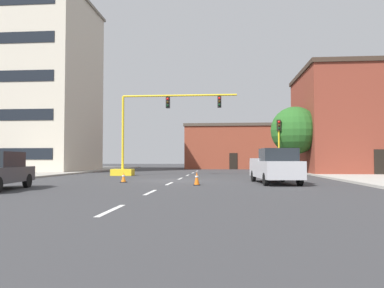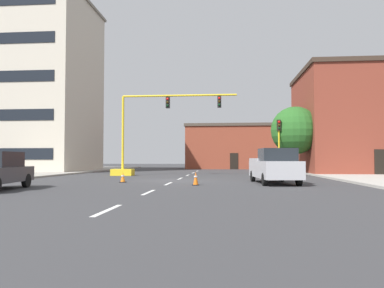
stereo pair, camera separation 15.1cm
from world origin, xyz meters
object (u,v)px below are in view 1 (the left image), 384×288
Objects in this scene: traffic_cone_roadside_a at (197,179)px; traffic_light_pole_right at (279,134)px; traffic_signal_gantry at (139,148)px; tree_right_mid at (295,131)px; traffic_cone_roadside_b at (124,177)px; pickup_truck_silver at (275,166)px.

traffic_light_pole_right is at bearing 64.14° from traffic_cone_roadside_a.
tree_right_mid is (13.53, 3.28, 1.64)m from traffic_signal_gantry.
traffic_light_pole_right is at bearing 45.08° from traffic_cone_roadside_b.
tree_right_mid reaches higher than pickup_truck_silver.
traffic_light_pole_right is 6.52× the size of traffic_cone_roadside_a.
tree_right_mid is at bearing 13.63° from traffic_signal_gantry.
traffic_cone_roadside_b is at bearing -134.92° from traffic_light_pole_right.
traffic_signal_gantry is 13.73m from pickup_truck_silver.
traffic_signal_gantry reaches higher than traffic_light_pole_right.
traffic_light_pole_right is (11.88, 1.74, 1.20)m from traffic_signal_gantry.
tree_right_mid is 13.38m from pickup_truck_silver.
traffic_light_pole_right reaches higher than traffic_cone_roadside_b.
traffic_cone_roadside_a reaches higher than traffic_cone_roadside_b.
pickup_truck_silver is (10.03, -9.28, -1.36)m from traffic_signal_gantry.
pickup_truck_silver is (-3.50, -12.56, -3.00)m from tree_right_mid.
traffic_signal_gantry is 14.01m from tree_right_mid.
traffic_light_pole_right is 15.58m from traffic_cone_roadside_b.
traffic_signal_gantry is 1.90× the size of pickup_truck_silver.
traffic_cone_roadside_b is at bearing -82.97° from traffic_signal_gantry.
traffic_signal_gantry is 12.07m from traffic_light_pole_right.
pickup_truck_silver is 7.55× the size of traffic_cone_roadside_a.
traffic_signal_gantry is at bearing 97.03° from traffic_cone_roadside_b.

